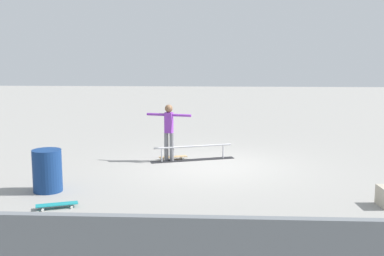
# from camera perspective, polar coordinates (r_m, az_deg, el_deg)

# --- Properties ---
(ground_plane) EXTENTS (60.00, 60.00, 0.00)m
(ground_plane) POSITION_cam_1_polar(r_m,az_deg,el_deg) (12.91, 2.31, -4.55)
(ground_plane) COLOR gray
(grind_rail) EXTENTS (2.36, 1.00, 0.42)m
(grind_rail) POSITION_cam_1_polar(r_m,az_deg,el_deg) (13.56, 0.11, -3.08)
(grind_rail) COLOR black
(grind_rail) RESTS_ON ground_plane
(skater_main) EXTENTS (1.27, 0.36, 1.59)m
(skater_main) POSITION_cam_1_polar(r_m,az_deg,el_deg) (13.34, -2.76, -0.05)
(skater_main) COLOR slate
(skater_main) RESTS_ON ground_plane
(skateboard_main) EXTENTS (0.82, 0.45, 0.09)m
(skateboard_main) POSITION_cam_1_polar(r_m,az_deg,el_deg) (13.67, -2.27, -3.46)
(skateboard_main) COLOR tan
(skateboard_main) RESTS_ON ground_plane
(loose_skateboard_teal) EXTENTS (0.82, 0.47, 0.09)m
(loose_skateboard_teal) POSITION_cam_1_polar(r_m,az_deg,el_deg) (9.86, -15.73, -8.74)
(loose_skateboard_teal) COLOR teal
(loose_skateboard_teal) RESTS_ON ground_plane
(trash_bin) EXTENTS (0.63, 0.63, 0.93)m
(trash_bin) POSITION_cam_1_polar(r_m,az_deg,el_deg) (10.98, -16.79, -4.86)
(trash_bin) COLOR navy
(trash_bin) RESTS_ON ground_plane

